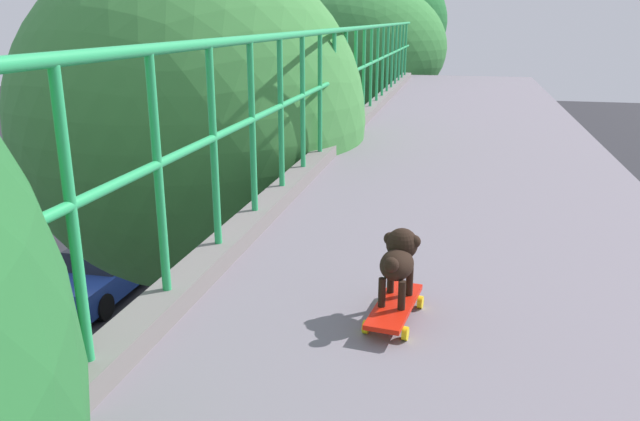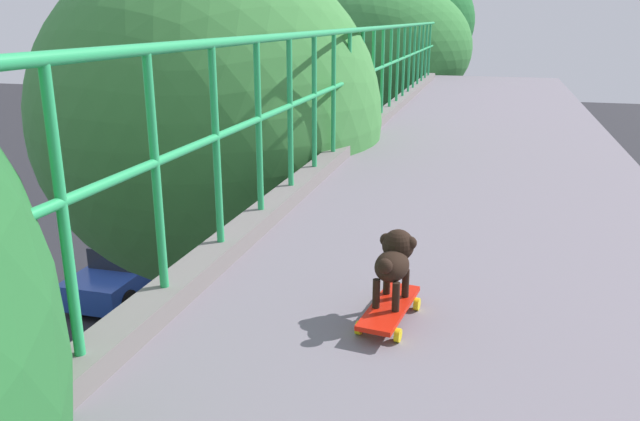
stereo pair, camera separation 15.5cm
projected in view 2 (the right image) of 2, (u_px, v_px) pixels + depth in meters
green_railing at (13, 358)px, 2.17m from camera, size 0.20×28.31×1.31m
car_black_fifth at (197, 344)px, 13.50m from camera, size 2.01×3.99×1.40m
car_blue_sixth at (128, 268)px, 17.55m from camera, size 1.77×3.92×1.46m
car_white_seventh at (283, 248)px, 19.22m from camera, size 1.90×4.29×1.36m
city_bus at (272, 141)px, 28.61m from camera, size 2.54×11.10×3.49m
roadside_tree_mid at (210, 125)px, 7.90m from camera, size 4.28×4.28×8.26m
roadside_tree_far at (386, 49)px, 17.79m from camera, size 4.76×4.76×8.36m
roadside_tree_farthest at (411, 23)px, 25.31m from camera, size 5.03×5.03×9.46m
toy_skateboard at (389, 308)px, 3.04m from camera, size 0.26×0.56×0.09m
small_dog at (394, 258)px, 3.04m from camera, size 0.20×0.36×0.34m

